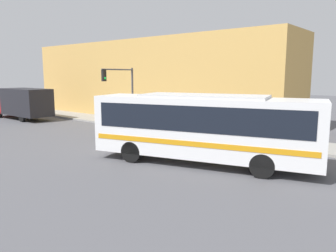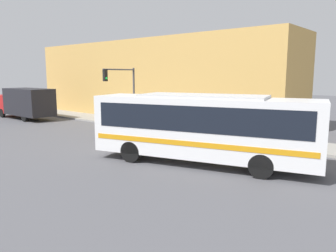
# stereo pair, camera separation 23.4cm
# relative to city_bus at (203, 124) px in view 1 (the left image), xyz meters

# --- Properties ---
(ground_plane) EXTENTS (120.00, 120.00, 0.00)m
(ground_plane) POSITION_rel_city_bus_xyz_m (0.92, -1.73, -1.98)
(ground_plane) COLOR #515156
(sidewalk) EXTENTS (3.27, 70.00, 0.16)m
(sidewalk) POSITION_rel_city_bus_xyz_m (7.05, 18.27, -1.90)
(sidewalk) COLOR gray
(sidewalk) RESTS_ON ground_plane
(building_facade) EXTENTS (6.00, 29.74, 7.64)m
(building_facade) POSITION_rel_city_bus_xyz_m (11.68, 14.14, 1.84)
(building_facade) COLOR tan
(building_facade) RESTS_ON ground_plane
(city_bus) EXTENTS (5.28, 11.14, 3.42)m
(city_bus) POSITION_rel_city_bus_xyz_m (0.00, 0.00, 0.00)
(city_bus) COLOR white
(city_bus) RESTS_ON ground_plane
(delivery_truck) EXTENTS (2.47, 7.98, 3.02)m
(delivery_truck) POSITION_rel_city_bus_xyz_m (2.70, 22.94, -0.33)
(delivery_truck) COLOR black
(delivery_truck) RESTS_ON ground_plane
(fire_hydrant) EXTENTS (0.20, 0.28, 0.67)m
(fire_hydrant) POSITION_rel_city_bus_xyz_m (6.02, 3.35, -1.49)
(fire_hydrant) COLOR #999999
(fire_hydrant) RESTS_ON sidewalk
(traffic_light_pole) EXTENTS (3.28, 0.35, 4.74)m
(traffic_light_pole) POSITION_rel_city_bus_xyz_m (4.98, 11.03, 1.47)
(traffic_light_pole) COLOR #47474C
(traffic_light_pole) RESTS_ON sidewalk
(parking_meter) EXTENTS (0.14, 0.14, 1.41)m
(parking_meter) POSITION_rel_city_bus_xyz_m (6.02, 8.33, -0.87)
(parking_meter) COLOR #47474C
(parking_meter) RESTS_ON sidewalk
(pedestrian_near_corner) EXTENTS (0.34, 0.34, 1.86)m
(pedestrian_near_corner) POSITION_rel_city_bus_xyz_m (7.38, 2.14, -0.86)
(pedestrian_near_corner) COLOR #23283D
(pedestrian_near_corner) RESTS_ON sidewalk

